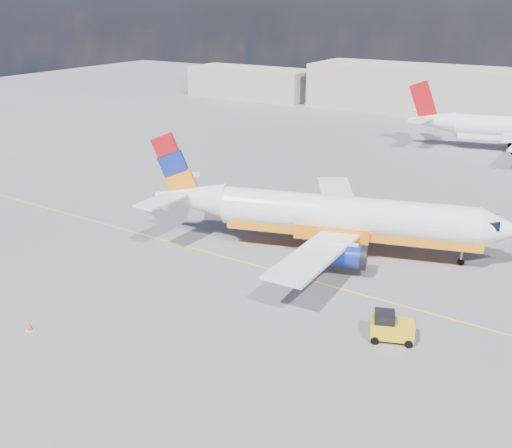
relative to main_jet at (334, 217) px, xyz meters
The scene contains 7 objects.
ground 9.78m from the main_jet, 112.92° to the right, with size 240.00×240.00×0.00m, color #5D5D62.
taxi_line 7.30m from the main_jet, 123.06° to the right, with size 70.00×0.15×0.01m, color yellow.
terminal_main 66.46m from the main_jet, 88.81° to the left, with size 70.00×14.00×8.00m, color #ADA695.
terminal_annex 79.93m from the main_jet, 127.47° to the left, with size 26.00×10.00×6.00m, color #ADA695.
main_jet is the anchor object (origin of this frame).
gse_tug 13.27m from the main_jet, 49.42° to the right, with size 2.89×2.37×1.82m.
traffic_cone 23.63m from the main_jet, 117.16° to the right, with size 0.41×0.41×0.58m.
Camera 1 is at (21.08, -30.61, 19.10)m, focal length 40.00 mm.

